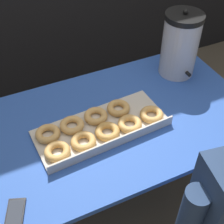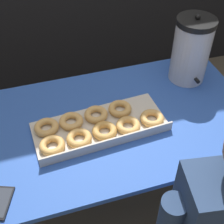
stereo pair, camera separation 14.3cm
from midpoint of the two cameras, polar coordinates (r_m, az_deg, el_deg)
The scene contains 5 objects.
ground_plane at distance 2.12m, azimuth 2.79°, elevation -15.56°, with size 12.00×12.00×0.00m, color brown.
folding_table at distance 1.56m, azimuth 3.64°, elevation -2.68°, with size 1.37×0.81×0.73m.
donut_box at distance 1.47m, azimuth 0.09°, elevation -2.73°, with size 0.65×0.30×0.05m.
coffee_urn at distance 1.75m, azimuth 16.59°, elevation 10.72°, with size 0.20×0.23×0.38m.
cell_phone at distance 1.30m, azimuth -16.53°, elevation -15.84°, with size 0.11×0.16×0.01m.
Camera 2 is at (-0.34, -1.02, 1.82)m, focal length 50.00 mm.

